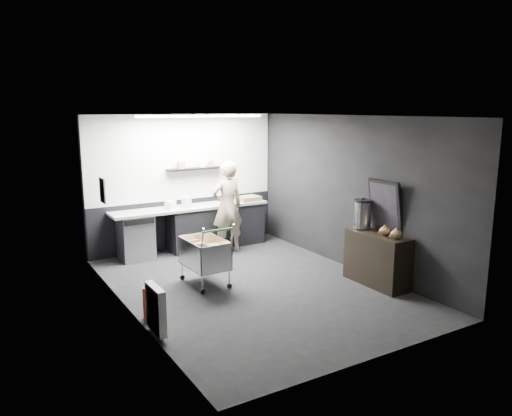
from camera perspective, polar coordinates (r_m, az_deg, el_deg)
floor at (r=8.14m, az=-0.36°, el=-8.91°), size 5.50×5.50×0.00m
ceiling at (r=7.63m, az=-0.39°, el=10.46°), size 5.50×5.50×0.00m
wall_back at (r=10.21m, az=-8.23°, el=2.98°), size 5.50×0.00×5.50m
wall_front at (r=5.64m, az=13.97°, el=-4.12°), size 5.50×0.00×5.50m
wall_left at (r=7.00m, az=-14.65°, el=-1.15°), size 0.00×5.50×5.50m
wall_right at (r=8.94m, az=10.75°, el=1.70°), size 0.00×5.50×5.50m
kitchen_wall_panel at (r=10.13m, az=-8.27°, el=5.76°), size 3.95×0.02×1.70m
dado_panel at (r=10.35m, az=-8.06°, el=-1.70°), size 3.95×0.02×1.00m
floating_shelf at (r=10.13m, az=-6.95°, el=4.49°), size 1.20×0.22×0.04m
wall_clock at (r=10.71m, az=-1.31°, el=7.79°), size 0.20×0.03×0.20m
poster at (r=8.20m, az=-17.15°, el=1.95°), size 0.02×0.30×0.40m
poster_red_band at (r=8.19m, az=-17.15°, el=2.44°), size 0.02×0.22×0.10m
radiator at (r=6.49m, az=-11.38°, el=-11.26°), size 0.10×0.50×0.60m
ceiling_strip at (r=9.28m, az=-6.28°, el=10.38°), size 2.40×0.20×0.04m
prep_counter at (r=10.13m, az=-6.66°, el=-2.19°), size 3.20×0.61×0.90m
person at (r=9.82m, az=-3.29°, el=0.13°), size 0.67×0.44×1.81m
shopping_cart at (r=8.12m, az=-5.90°, el=-5.41°), size 0.57×0.93×1.02m
sideboard at (r=8.31m, az=13.60°, el=-4.86°), size 0.48×1.13×1.70m
fire_extinguisher at (r=7.04m, az=-12.18°, el=-10.32°), size 0.16×0.16×0.52m
cardboard_box at (r=10.50m, az=-0.86°, el=1.09°), size 0.49×0.39×0.09m
pink_tub at (r=9.93m, az=-7.95°, el=0.70°), size 0.20×0.20×0.20m
white_container at (r=9.76m, az=-9.74°, el=0.33°), size 0.22×0.20×0.16m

